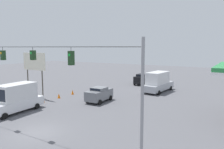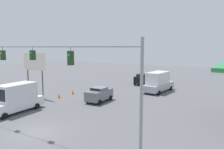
% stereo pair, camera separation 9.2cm
% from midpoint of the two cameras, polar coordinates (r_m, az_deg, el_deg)
% --- Properties ---
extents(ground_plane, '(140.00, 140.00, 0.00)m').
position_cam_midpoint_polar(ground_plane, '(19.85, -18.94, -14.07)').
color(ground_plane, '#56565B').
extents(overhead_signal_span, '(19.02, 0.38, 7.64)m').
position_cam_midpoint_polar(overhead_signal_span, '(18.55, -19.72, -0.44)').
color(overhead_signal_span, '#939399').
rests_on(overhead_signal_span, ground_plane).
extents(sedan_grey_withflow_mid, '(2.18, 4.14, 1.89)m').
position_cam_midpoint_polar(sedan_grey_withflow_mid, '(28.55, -3.46, -5.13)').
color(sedan_grey_withflow_mid, slate).
rests_on(sedan_grey_withflow_mid, ground_plane).
extents(box_truck_silver_oncoming_deep, '(3.04, 7.27, 3.16)m').
position_cam_midpoint_polar(box_truck_silver_oncoming_deep, '(35.50, 11.86, -1.92)').
color(box_truck_silver_oncoming_deep, '#A8AAB2').
rests_on(box_truck_silver_oncoming_deep, ground_plane).
extents(sedan_black_withflow_deep, '(2.01, 3.87, 1.99)m').
position_cam_midpoint_polar(sedan_black_withflow_deep, '(41.75, 7.64, -1.20)').
color(sedan_black_withflow_deep, black).
rests_on(sedan_black_withflow_deep, ground_plane).
extents(box_truck_white_parked_shoulder, '(2.66, 6.48, 3.10)m').
position_cam_midpoint_polar(box_truck_white_parked_shoulder, '(26.12, -23.92, -5.71)').
color(box_truck_white_parked_shoulder, silver).
rests_on(box_truck_white_parked_shoulder, ground_plane).
extents(traffic_cone_nearest, '(0.40, 0.40, 0.67)m').
position_cam_midpoint_polar(traffic_cone_nearest, '(27.67, -22.13, -7.43)').
color(traffic_cone_nearest, orange).
rests_on(traffic_cone_nearest, ground_plane).
extents(traffic_cone_second, '(0.40, 0.40, 0.67)m').
position_cam_midpoint_polar(traffic_cone_second, '(29.49, -17.65, -6.36)').
color(traffic_cone_second, orange).
rests_on(traffic_cone_second, ground_plane).
extents(traffic_cone_third, '(0.40, 0.40, 0.67)m').
position_cam_midpoint_polar(traffic_cone_third, '(31.35, -13.79, -5.43)').
color(traffic_cone_third, orange).
rests_on(traffic_cone_third, ground_plane).
extents(traffic_cone_fourth, '(0.40, 0.40, 0.67)m').
position_cam_midpoint_polar(traffic_cone_fourth, '(33.39, -10.34, -4.57)').
color(traffic_cone_fourth, orange).
rests_on(traffic_cone_fourth, ground_plane).
extents(roadside_billboard, '(4.35, 0.16, 6.29)m').
position_cam_midpoint_polar(roadside_billboard, '(32.34, -19.72, 2.48)').
color(roadside_billboard, '#4C473D').
rests_on(roadside_billboard, ground_plane).
extents(work_zone_sign, '(1.27, 0.06, 2.84)m').
position_cam_midpoint_polar(work_zone_sign, '(27.32, -26.35, -4.29)').
color(work_zone_sign, slate).
rests_on(work_zone_sign, ground_plane).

